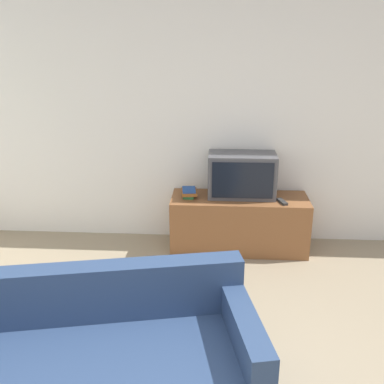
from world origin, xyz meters
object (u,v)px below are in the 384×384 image
object	(u,v)px
television	(242,175)
book_stack	(189,192)
tv_stand	(239,223)
remote_on_stand	(282,202)
couch	(79,374)

from	to	relation	value
television	book_stack	bearing A→B (deg)	-172.41
tv_stand	remote_on_stand	distance (m)	0.52
book_stack	tv_stand	bearing A→B (deg)	0.51
television	book_stack	size ratio (longest dim) A/B	2.94
remote_on_stand	book_stack	bearing A→B (deg)	172.39
television	book_stack	xyz separation A→B (m)	(-0.53, -0.07, -0.18)
book_stack	remote_on_stand	size ratio (longest dim) A/B	1.32
television	couch	distance (m)	2.61
tv_stand	couch	size ratio (longest dim) A/B	0.64
tv_stand	couch	world-z (taller)	couch
tv_stand	television	distance (m)	0.51
television	book_stack	world-z (taller)	television
television	book_stack	distance (m)	0.57
tv_stand	remote_on_stand	xyz separation A→B (m)	(0.41, -0.13, 0.30)
tv_stand	book_stack	bearing A→B (deg)	-179.49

